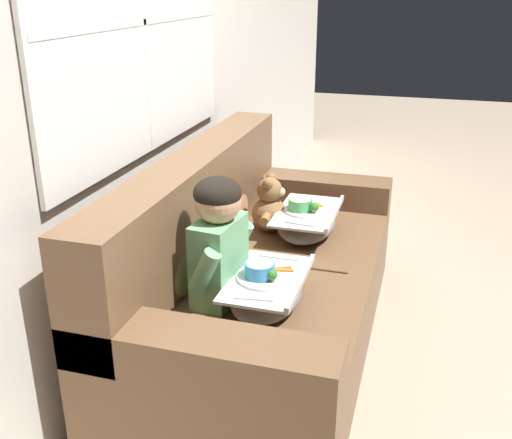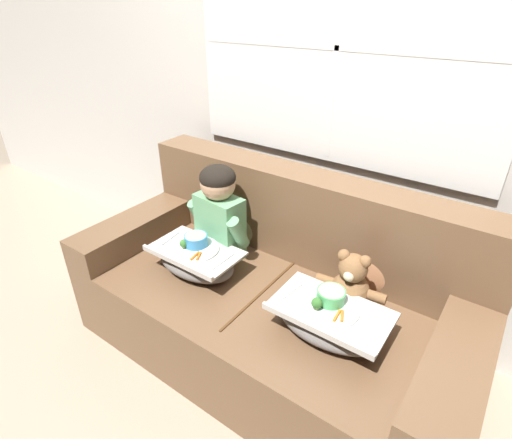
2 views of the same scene
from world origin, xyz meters
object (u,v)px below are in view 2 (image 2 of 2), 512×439
throw_pillow_behind_child (241,216)px  lap_tray_teddy (329,319)px  couch (274,298)px  child_figure (219,208)px  throw_pillow_behind_teddy (368,261)px  teddy_bear (350,286)px  lap_tray_child (196,259)px

throw_pillow_behind_child → lap_tray_teddy: throw_pillow_behind_child is taller
couch → throw_pillow_behind_child: couch is taller
child_figure → lap_tray_teddy: size_ratio=1.08×
throw_pillow_behind_child → throw_pillow_behind_teddy: size_ratio=0.99×
child_figure → teddy_bear: bearing=-0.2°
couch → throw_pillow_behind_child: 0.52m
teddy_bear → lap_tray_teddy: 0.20m
throw_pillow_behind_teddy → throw_pillow_behind_child: bearing=180.0°
teddy_bear → throw_pillow_behind_teddy: bearing=90.1°
throw_pillow_behind_child → teddy_bear: 0.79m
throw_pillow_behind_teddy → child_figure: size_ratio=0.64×
lap_tray_child → lap_tray_teddy: same height
lap_tray_child → couch: bearing=23.4°
throw_pillow_behind_child → lap_tray_teddy: 0.87m
throw_pillow_behind_teddy → lap_tray_child: (-0.77, -0.39, -0.08)m
throw_pillow_behind_child → lap_tray_teddy: bearing=-27.1°
child_figure → lap_tray_teddy: child_figure is taller
couch → teddy_bear: 0.45m
lap_tray_teddy → couch: bearing=156.5°
couch → throw_pillow_behind_teddy: size_ratio=5.83×
throw_pillow_behind_teddy → lap_tray_child: bearing=-152.9°
lap_tray_child → teddy_bear: bearing=14.4°
throw_pillow_behind_teddy → teddy_bear: 0.20m
couch → teddy_bear: couch is taller
lap_tray_teddy → teddy_bear: bearing=89.5°
throw_pillow_behind_child → child_figure: child_figure is taller
couch → throw_pillow_behind_child: size_ratio=5.88×
lap_tray_child → lap_tray_teddy: size_ratio=0.96×
couch → lap_tray_teddy: (0.38, -0.17, 0.19)m
lap_tray_child → lap_tray_teddy: 0.77m
throw_pillow_behind_child → throw_pillow_behind_teddy: (0.77, 0.00, 0.00)m
couch → lap_tray_child: (-0.39, -0.17, 0.19)m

